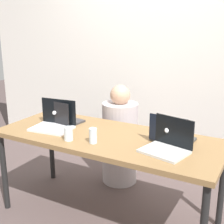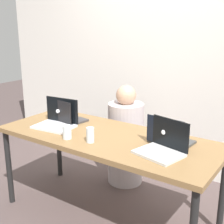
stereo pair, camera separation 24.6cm
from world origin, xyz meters
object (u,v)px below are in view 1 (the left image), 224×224
at_px(laptop_back_left, 62,118).
at_px(laptop_front_left, 54,122).
at_px(person_at_center, 120,140).
at_px(water_glass_left, 68,134).
at_px(laptop_front_right, 168,144).
at_px(water_glass_center, 93,137).
at_px(laptop_back_right, 171,136).

bearing_deg(laptop_back_left, laptop_front_left, 108.39).
relative_size(person_at_center, laptop_back_left, 3.13).
distance_m(person_at_center, water_glass_left, 0.92).
height_order(laptop_front_right, laptop_front_left, laptop_front_left).
xyz_separation_m(water_glass_left, water_glass_center, (0.20, 0.04, 0.00)).
bearing_deg(laptop_front_right, water_glass_center, -154.04).
height_order(water_glass_left, water_glass_center, water_glass_center).
xyz_separation_m(laptop_back_left, water_glass_left, (0.31, -0.32, -0.00)).
bearing_deg(water_glass_center, laptop_back_right, 30.55).
bearing_deg(laptop_back_left, laptop_front_right, 178.76).
relative_size(laptop_back_left, water_glass_center, 2.84).
distance_m(person_at_center, laptop_front_right, 1.07).
relative_size(laptop_front_left, water_glass_left, 3.37).
height_order(laptop_front_left, water_glass_center, laptop_front_left).
relative_size(laptop_back_right, laptop_front_left, 0.88).
distance_m(laptop_back_left, laptop_front_right, 1.07).
height_order(laptop_front_left, water_glass_left, laptop_front_left).
xyz_separation_m(person_at_center, laptop_back_right, (0.71, -0.51, 0.34)).
height_order(laptop_back_left, laptop_front_left, laptop_front_left).
distance_m(laptop_back_right, water_glass_center, 0.60).
bearing_deg(laptop_back_right, person_at_center, -31.25).
distance_m(laptop_front_right, water_glass_center, 0.56).
bearing_deg(person_at_center, laptop_front_left, 61.65).
height_order(laptop_front_right, water_glass_center, laptop_front_right).
distance_m(person_at_center, water_glass_center, 0.90).
xyz_separation_m(laptop_back_right, laptop_front_left, (-1.00, -0.17, 0.00)).
height_order(person_at_center, laptop_back_right, person_at_center).
bearing_deg(laptop_front_right, laptop_back_right, 113.40).
bearing_deg(laptop_back_left, water_glass_center, 158.36).
bearing_deg(laptop_back_right, water_glass_center, 35.30).
bearing_deg(person_at_center, laptop_front_right, 131.57).
distance_m(laptop_back_left, laptop_front_left, 0.15).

